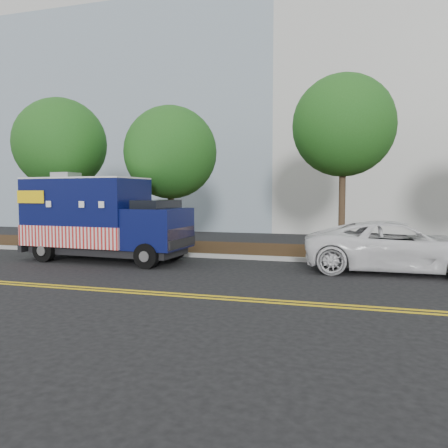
# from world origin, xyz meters

# --- Properties ---
(ground) EXTENTS (120.00, 120.00, 0.00)m
(ground) POSITION_xyz_m (0.00, 0.00, 0.00)
(ground) COLOR black
(ground) RESTS_ON ground
(curb) EXTENTS (120.00, 0.18, 0.15)m
(curb) POSITION_xyz_m (0.00, 1.40, 0.07)
(curb) COLOR #9E9E99
(curb) RESTS_ON ground
(mulch_strip) EXTENTS (120.00, 4.00, 0.15)m
(mulch_strip) POSITION_xyz_m (0.00, 3.50, 0.07)
(mulch_strip) COLOR black
(mulch_strip) RESTS_ON ground
(centerline_near) EXTENTS (120.00, 0.10, 0.01)m
(centerline_near) POSITION_xyz_m (0.00, -4.45, 0.01)
(centerline_near) COLOR gold
(centerline_near) RESTS_ON ground
(centerline_far) EXTENTS (120.00, 0.10, 0.01)m
(centerline_far) POSITION_xyz_m (0.00, -4.70, 0.01)
(centerline_far) COLOR gold
(centerline_far) RESTS_ON ground
(office_building) EXTENTS (46.00, 20.00, 30.40)m
(office_building) POSITION_xyz_m (2.00, 22.00, 15.20)
(office_building) COLOR silver
(office_building) RESTS_ON ground
(tree_a) EXTENTS (4.03, 4.03, 6.63)m
(tree_a) POSITION_xyz_m (-5.88, 2.63, 4.60)
(tree_a) COLOR #38281C
(tree_a) RESTS_ON ground
(tree_b) EXTENTS (3.87, 3.87, 6.07)m
(tree_b) POSITION_xyz_m (-0.72, 2.92, 4.12)
(tree_b) COLOR #38281C
(tree_b) RESTS_ON ground
(tree_c) EXTENTS (4.02, 4.02, 7.10)m
(tree_c) POSITION_xyz_m (6.23, 3.88, 5.08)
(tree_c) COLOR #38281C
(tree_c) RESTS_ON ground
(sign_post) EXTENTS (0.06, 0.06, 2.40)m
(sign_post) POSITION_xyz_m (-3.27, 1.56, 1.20)
(sign_post) COLOR #473828
(sign_post) RESTS_ON ground
(food_truck) EXTENTS (6.19, 2.66, 3.19)m
(food_truck) POSITION_xyz_m (-2.16, -0.28, 1.45)
(food_truck) COLOR black
(food_truck) RESTS_ON ground
(white_car) EXTENTS (5.72, 2.78, 1.57)m
(white_car) POSITION_xyz_m (7.98, 0.24, 0.78)
(white_car) COLOR white
(white_car) RESTS_ON ground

